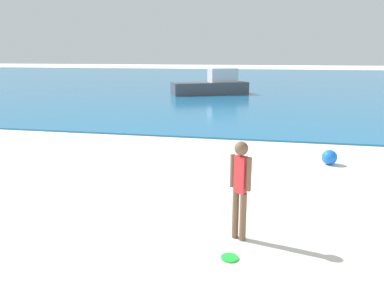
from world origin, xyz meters
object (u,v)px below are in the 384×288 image
at_px(frisbee, 230,258).
at_px(person_standing, 240,185).
at_px(beach_ball, 329,157).
at_px(boat_near, 212,85).

bearing_deg(frisbee, person_standing, 83.17).
height_order(frisbee, beach_ball, beach_ball).
xyz_separation_m(boat_near, beach_ball, (5.61, -16.38, -0.49)).
distance_m(frisbee, boat_near, 21.89).
xyz_separation_m(frisbee, boat_near, (-3.51, 21.59, 0.68)).
bearing_deg(beach_ball, frisbee, -111.95).
bearing_deg(boat_near, person_standing, 73.78).
relative_size(person_standing, frisbee, 6.32).
distance_m(person_standing, beach_ball, 5.06).
height_order(frisbee, boat_near, boat_near).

